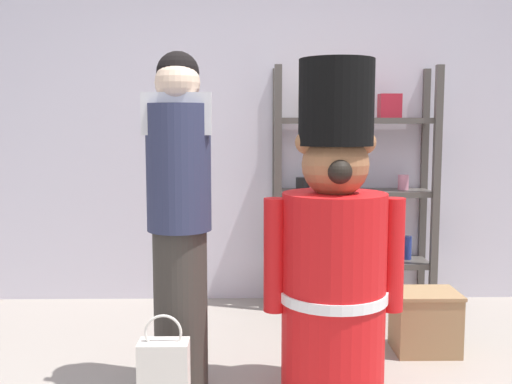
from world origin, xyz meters
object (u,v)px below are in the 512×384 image
object	(u,v)px
merchandise_shelf	(352,185)
shopping_bag	(164,379)
teddy_bear_guard	(334,255)
person_shopper	(179,214)
display_crate	(425,321)

from	to	relation	value
merchandise_shelf	shopping_bag	world-z (taller)	merchandise_shelf
merchandise_shelf	teddy_bear_guard	size ratio (longest dim) A/B	1.07
person_shopper	shopping_bag	distance (m)	0.77
shopping_bag	display_crate	world-z (taller)	shopping_bag
merchandise_shelf	teddy_bear_guard	distance (m)	1.53
teddy_bear_guard	person_shopper	distance (m)	0.78
teddy_bear_guard	shopping_bag	size ratio (longest dim) A/B	3.34
person_shopper	merchandise_shelf	bearing A→B (deg)	51.83
person_shopper	display_crate	distance (m)	1.61
shopping_bag	person_shopper	bearing A→B (deg)	82.41
teddy_bear_guard	merchandise_shelf	bearing A→B (deg)	76.72
merchandise_shelf	teddy_bear_guard	world-z (taller)	merchandise_shelf
teddy_bear_guard	shopping_bag	distance (m)	0.97
person_shopper	display_crate	xyz separation A→B (m)	(1.37, 0.47, -0.71)
merchandise_shelf	display_crate	bearing A→B (deg)	-73.66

